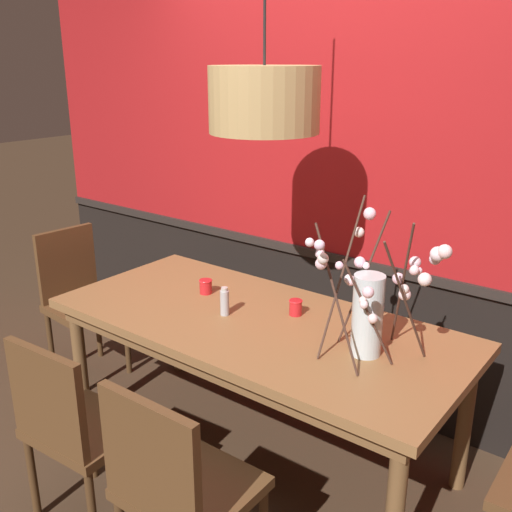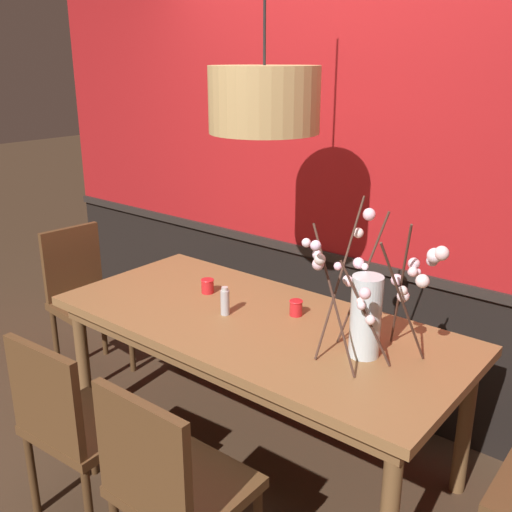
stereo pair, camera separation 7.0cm
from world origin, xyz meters
TOP-DOWN VIEW (x-y plane):
  - ground_plane at (0.00, 0.00)m, footprint 24.00×24.00m
  - back_wall at (0.00, 0.78)m, footprint 4.73×0.14m
  - dining_table at (0.00, 0.00)m, footprint 2.04×0.93m
  - chair_far_side_left at (-0.30, 0.88)m, footprint 0.48×0.45m
  - chair_far_side_right at (0.33, 0.88)m, footprint 0.46×0.44m
  - chair_near_side_left at (-0.30, -0.87)m, footprint 0.47×0.41m
  - chair_near_side_right at (0.33, -0.88)m, footprint 0.46×0.42m
  - chair_head_west_end at (-1.40, -0.02)m, footprint 0.43×0.44m
  - vase_with_blossoms at (0.60, 0.00)m, footprint 0.55×0.50m
  - candle_holder_nearer_center at (0.12, 0.16)m, footprint 0.07×0.07m
  - candle_holder_nearer_edge at (-0.42, 0.10)m, footprint 0.07×0.07m
  - condiment_bottle at (-0.16, -0.05)m, footprint 0.04×0.04m
  - pendant_lamp at (0.03, 0.01)m, footprint 0.48×0.48m

SIDE VIEW (x-z plane):
  - ground_plane at x=0.00m, z-range 0.00..0.00m
  - chair_near_side_left at x=-0.30m, z-range 0.06..0.95m
  - chair_far_side_left at x=-0.30m, z-range 0.06..0.95m
  - chair_far_side_right at x=0.33m, z-range 0.05..0.98m
  - chair_near_side_right at x=0.33m, z-range 0.07..0.99m
  - chair_head_west_end at x=-1.40m, z-range 0.06..1.01m
  - dining_table at x=0.00m, z-range 0.30..1.05m
  - candle_holder_nearer_edge at x=-0.42m, z-range 0.75..0.83m
  - candle_holder_nearer_center at x=0.12m, z-range 0.75..0.83m
  - condiment_bottle at x=-0.16m, z-range 0.75..0.89m
  - vase_with_blossoms at x=0.60m, z-range 0.65..1.30m
  - back_wall at x=0.00m, z-range -0.01..2.67m
  - pendant_lamp at x=0.03m, z-range 1.27..2.30m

